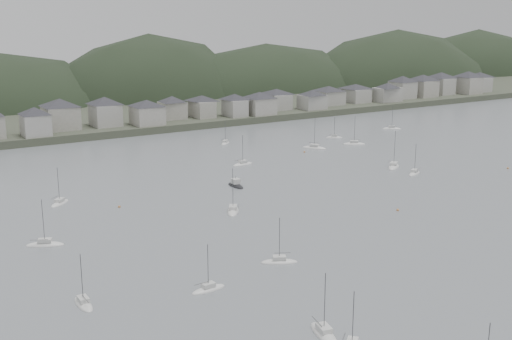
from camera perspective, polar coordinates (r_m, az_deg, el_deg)
ground at (r=121.38m, az=19.20°, el=-9.94°), size 900.00×900.00×0.00m
far_shore_land at (r=376.94m, az=-17.92°, el=6.09°), size 900.00×250.00×3.00m
forested_ridge at (r=355.43m, az=-16.00°, el=3.71°), size 851.55×103.94×102.57m
waterfront_town at (r=290.27m, az=-2.72°, el=6.07°), size 451.48×28.46×12.92m
sailboat_lead at (r=113.94m, az=-4.31°, el=-10.65°), size 6.84×2.64×9.19m
moored_fleet at (r=163.68m, az=-1.85°, el=-2.97°), size 237.09×165.32×13.10m
motor_launch_far at (r=179.97m, az=-1.84°, el=-1.38°), size 2.81×7.48×3.79m
mooring_buoys at (r=162.77m, az=2.56°, el=-3.08°), size 165.22×107.93×0.70m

